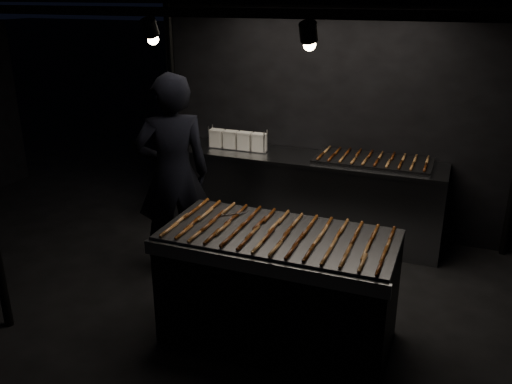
% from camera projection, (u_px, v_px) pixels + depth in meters
% --- Properties ---
extents(ground, '(80.00, 80.00, 0.00)m').
position_uv_depth(ground, '(285.00, 285.00, 5.02)').
color(ground, black).
extents(stall_structure, '(4.30, 3.30, 2.62)m').
position_uv_depth(stall_structure, '(304.00, 36.00, 4.58)').
color(stall_structure, black).
rests_on(stall_structure, ground).
extents(grill_cart, '(1.74, 0.84, 0.90)m').
position_uv_depth(grill_cart, '(278.00, 287.00, 4.10)').
color(grill_cart, black).
rests_on(grill_cart, ground).
extents(sausages_main, '(1.57, 0.79, 0.03)m').
position_uv_depth(sausages_main, '(279.00, 232.00, 3.94)').
color(sausages_main, brown).
rests_on(sausages_main, grill_cart).
extents(tongs, '(0.18, 0.41, 0.02)m').
position_uv_depth(tongs, '(239.00, 215.00, 4.25)').
color(tongs, gray).
rests_on(tongs, grill_cart).
extents(back_counter, '(3.00, 0.62, 0.90)m').
position_uv_depth(back_counter, '(301.00, 195.00, 5.94)').
color(back_counter, gray).
rests_on(back_counter, ground).
extents(tray_rack, '(0.70, 0.14, 0.24)m').
position_uv_depth(tray_rack, '(238.00, 140.00, 6.00)').
color(tray_rack, '#99999E').
rests_on(tray_rack, back_counter).
extents(second_grill, '(1.17, 0.55, 0.05)m').
position_uv_depth(second_grill, '(373.00, 162.00, 5.52)').
color(second_grill, '#3D3D3F').
rests_on(second_grill, back_counter).
extents(sausages_back, '(1.04, 0.54, 0.03)m').
position_uv_depth(sausages_back, '(373.00, 158.00, 5.50)').
color(sausages_back, brown).
rests_on(sausages_back, second_grill).
extents(vendor, '(0.83, 0.79, 1.90)m').
position_uv_depth(vendor, '(173.00, 176.00, 5.01)').
color(vendor, black).
rests_on(vendor, ground).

